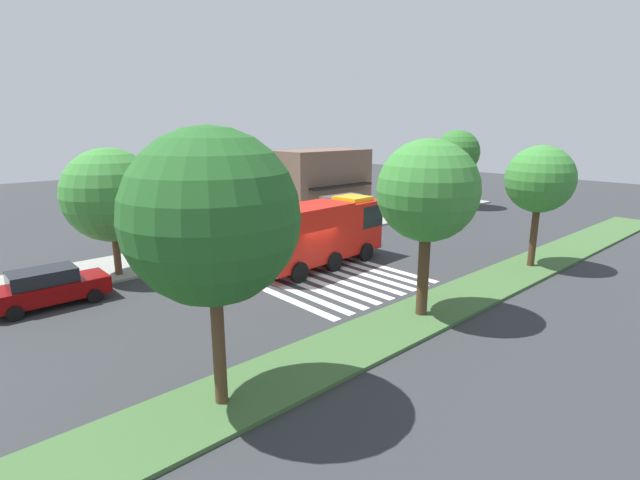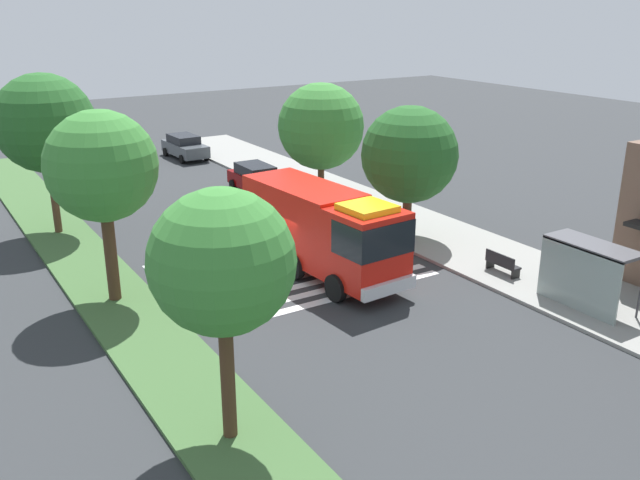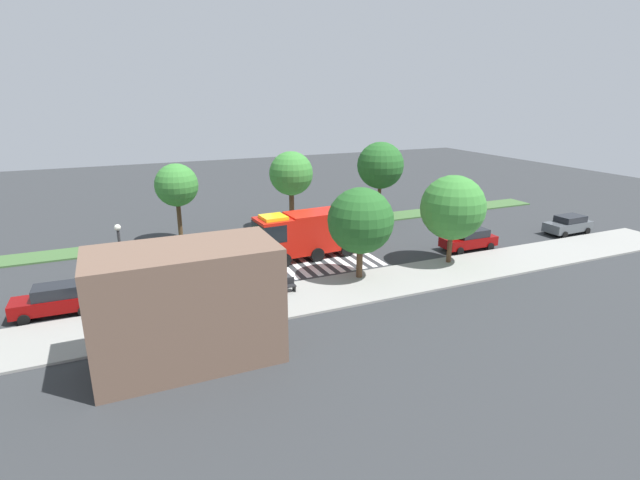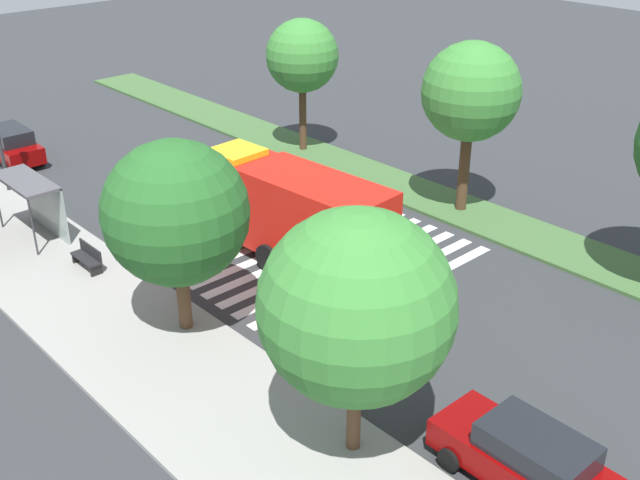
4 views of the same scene
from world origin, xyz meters
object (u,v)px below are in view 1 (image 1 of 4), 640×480
object	(u,v)px
street_lamp	(398,181)
median_tree_west	(428,192)
parked_car_mid	(48,287)
bus_stop_shelter	(345,205)
sidewalk_tree_west	(239,186)
bench_near_shelter	(306,228)
median_tree_center	(540,180)
parked_car_east	(440,208)
sidewalk_tree_far_west	(111,195)
fire_truck	(322,230)
sidewalk_tree_center	(457,153)
median_tree_far_west	(212,218)

from	to	relation	value
street_lamp	median_tree_west	size ratio (longest dim) A/B	0.74
parked_car_mid	bus_stop_shelter	bearing A→B (deg)	7.82
parked_car_mid	sidewalk_tree_west	world-z (taller)	sidewalk_tree_west
street_lamp	parked_car_mid	bearing A→B (deg)	-176.17
parked_car_mid	bench_near_shelter	distance (m)	17.65
bench_near_shelter	street_lamp	size ratio (longest dim) A/B	0.30
median_tree_west	median_tree_center	world-z (taller)	median_tree_west
parked_car_east	bench_near_shelter	xyz separation A→B (m)	(-13.30, 2.65, -0.33)
sidewalk_tree_far_west	sidewalk_tree_west	distance (m)	7.80
fire_truck	bench_near_shelter	bearing A→B (deg)	52.66
parked_car_east	bench_near_shelter	size ratio (longest dim) A/B	2.94
parked_car_east	bench_near_shelter	distance (m)	13.57
street_lamp	sidewalk_tree_west	distance (m)	15.33
median_tree_west	sidewalk_tree_west	bearing A→B (deg)	88.94
sidewalk_tree_west	sidewalk_tree_center	xyz separation A→B (m)	(24.79, 0.00, 1.13)
parked_car_mid	median_tree_far_west	world-z (taller)	median_tree_far_west
sidewalk_tree_far_west	sidewalk_tree_center	bearing A→B (deg)	0.00
bus_stop_shelter	street_lamp	world-z (taller)	street_lamp
median_tree_far_west	median_tree_west	xyz separation A→B (m)	(9.66, 0.00, -0.21)
median_tree_far_west	fire_truck	bearing A→B (deg)	35.81
parked_car_east	median_tree_west	distance (m)	23.24
street_lamp	median_tree_far_west	xyz separation A→B (m)	(-25.23, -13.79, 2.17)
parked_car_east	bus_stop_shelter	bearing A→B (deg)	165.48
fire_truck	median_tree_center	bearing A→B (deg)	-48.56
bench_near_shelter	sidewalk_tree_far_west	distance (m)	14.18
street_lamp	sidewalk_tree_far_west	bearing A→B (deg)	179.01
sidewalk_tree_far_west	parked_car_mid	bearing A→B (deg)	-149.97
bench_near_shelter	median_tree_west	distance (m)	16.56
parked_car_mid	median_tree_west	world-z (taller)	median_tree_west
fire_truck	bench_near_shelter	size ratio (longest dim) A/B	5.58
parked_car_mid	bench_near_shelter	size ratio (longest dim) A/B	2.98
bus_stop_shelter	fire_truck	bearing A→B (deg)	-142.51
bench_near_shelter	sidewalk_tree_west	world-z (taller)	sidewalk_tree_west
sidewalk_tree_west	sidewalk_tree_center	size ratio (longest dim) A/B	0.86
fire_truck	sidewalk_tree_far_west	xyz separation A→B (m)	(-9.52, 5.79, 2.33)
parked_car_east	sidewalk_tree_far_west	distance (m)	27.26
sidewalk_tree_far_west	sidewalk_tree_center	distance (m)	32.60
parked_car_east	parked_car_mid	bearing A→B (deg)	-178.65
median_tree_center	sidewalk_tree_far_west	bearing A→B (deg)	141.76
fire_truck	sidewalk_tree_west	distance (m)	6.41
street_lamp	median_tree_center	world-z (taller)	median_tree_center
parked_car_east	median_tree_far_west	world-z (taller)	median_tree_far_west
fire_truck	bus_stop_shelter	world-z (taller)	fire_truck
parked_car_east	bus_stop_shelter	size ratio (longest dim) A/B	1.35
fire_truck	median_tree_far_west	bearing A→B (deg)	-148.03
parked_car_mid	street_lamp	xyz separation A→B (m)	(26.90, 1.80, 2.50)
sidewalk_tree_west	fire_truck	bearing A→B (deg)	-73.46
parked_car_mid	median_tree_far_west	size ratio (longest dim) A/B	0.61
street_lamp	median_tree_west	bearing A→B (deg)	-138.46
fire_truck	bus_stop_shelter	xyz separation A→B (m)	(8.13, 6.23, -0.20)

